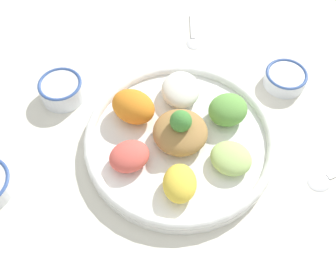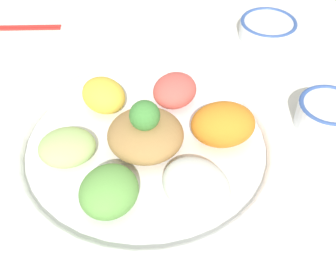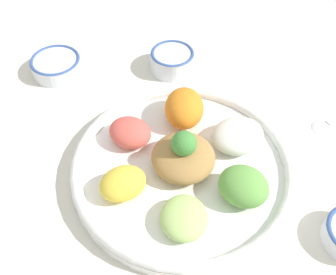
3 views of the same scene
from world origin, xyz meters
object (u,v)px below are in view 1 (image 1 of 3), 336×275
rice_bowl_blue (61,89)px  sauce_bowl_dark (285,78)px  serving_spoon_extra (193,36)px  serving_spoon_main (328,177)px  salad_platter (179,136)px

rice_bowl_blue → sauce_bowl_dark: rice_bowl_blue is taller
serving_spoon_extra → rice_bowl_blue: bearing=122.3°
serving_spoon_main → salad_platter: bearing=137.6°
rice_bowl_blue → serving_spoon_main: (0.01, 0.59, -0.02)m
serving_spoon_main → serving_spoon_extra: 0.48m
rice_bowl_blue → serving_spoon_extra: (-0.28, 0.22, -0.02)m
rice_bowl_blue → serving_spoon_extra: rice_bowl_blue is taller
sauce_bowl_dark → serving_spoon_extra: size_ratio=0.77×
sauce_bowl_dark → serving_spoon_main: size_ratio=0.84×
rice_bowl_blue → sauce_bowl_dark: (-0.21, 0.47, -0.01)m
salad_platter → rice_bowl_blue: 0.29m
sauce_bowl_dark → serving_spoon_extra: sauce_bowl_dark is taller
salad_platter → serving_spoon_main: salad_platter is taller
salad_platter → serving_spoon_main: bearing=93.6°
serving_spoon_main → serving_spoon_extra: size_ratio=0.91×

